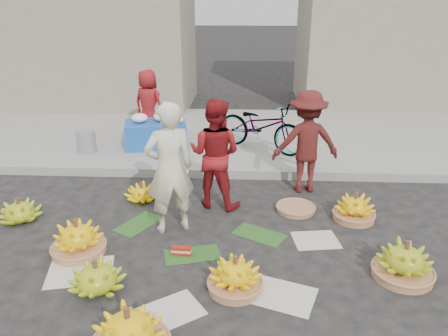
{
  "coord_description": "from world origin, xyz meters",
  "views": [
    {
      "loc": [
        0.49,
        -4.57,
        2.86
      ],
      "look_at": [
        0.22,
        0.82,
        0.7
      ],
      "focal_mm": 35.0,
      "sensor_mm": 36.0,
      "label": 1
    }
  ],
  "objects_px": {
    "banana_bunch_0": "(78,239)",
    "flower_table": "(156,132)",
    "bicycle": "(261,126)",
    "banana_bunch_4": "(404,262)",
    "vendor_cream": "(169,169)"
  },
  "relations": [
    {
      "from": "banana_bunch_0",
      "to": "bicycle",
      "type": "relative_size",
      "value": 0.38
    },
    {
      "from": "flower_table",
      "to": "banana_bunch_0",
      "type": "bearing_deg",
      "value": -105.78
    },
    {
      "from": "bicycle",
      "to": "banana_bunch_4",
      "type": "bearing_deg",
      "value": -128.12
    },
    {
      "from": "banana_bunch_4",
      "to": "vendor_cream",
      "type": "relative_size",
      "value": 0.38
    },
    {
      "from": "banana_bunch_0",
      "to": "flower_table",
      "type": "distance_m",
      "value": 3.6
    },
    {
      "from": "flower_table",
      "to": "bicycle",
      "type": "relative_size",
      "value": 0.71
    },
    {
      "from": "vendor_cream",
      "to": "bicycle",
      "type": "distance_m",
      "value": 3.12
    },
    {
      "from": "banana_bunch_4",
      "to": "bicycle",
      "type": "height_order",
      "value": "bicycle"
    },
    {
      "from": "bicycle",
      "to": "banana_bunch_0",
      "type": "bearing_deg",
      "value": 178.14
    },
    {
      "from": "flower_table",
      "to": "bicycle",
      "type": "bearing_deg",
      "value": -15.6
    },
    {
      "from": "vendor_cream",
      "to": "bicycle",
      "type": "bearing_deg",
      "value": -137.38
    },
    {
      "from": "banana_bunch_0",
      "to": "flower_table",
      "type": "relative_size",
      "value": 0.53
    },
    {
      "from": "banana_bunch_0",
      "to": "bicycle",
      "type": "xyz_separation_m",
      "value": [
        2.25,
        3.46,
        0.4
      ]
    },
    {
      "from": "bicycle",
      "to": "flower_table",
      "type": "bearing_deg",
      "value": 117.42
    },
    {
      "from": "banana_bunch_0",
      "to": "banana_bunch_4",
      "type": "relative_size",
      "value": 1.04
    }
  ]
}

